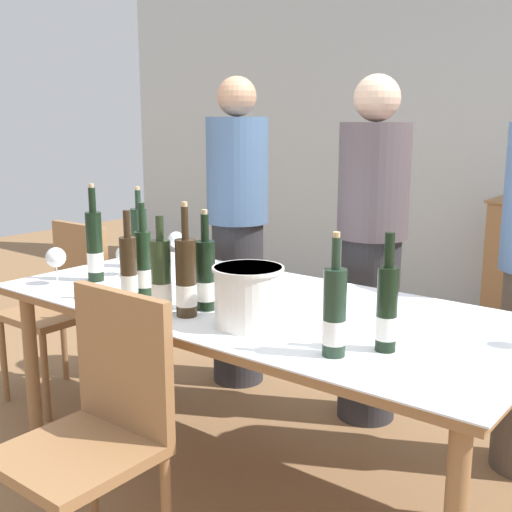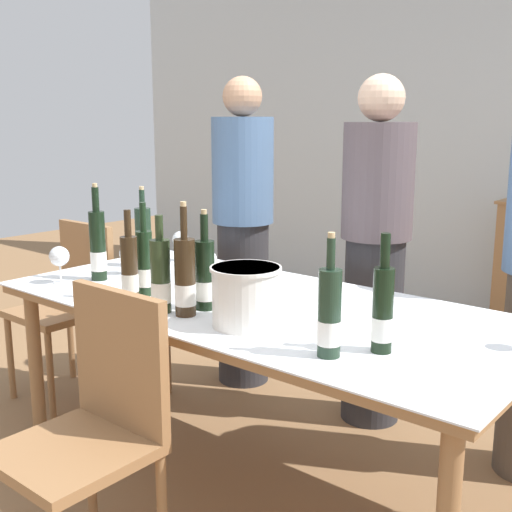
{
  "view_description": "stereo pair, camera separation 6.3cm",
  "coord_description": "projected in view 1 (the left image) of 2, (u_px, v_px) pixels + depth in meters",
  "views": [
    {
      "loc": [
        1.45,
        -1.85,
        1.44
      ],
      "look_at": [
        0.0,
        0.0,
        0.95
      ],
      "focal_mm": 45.0,
      "sensor_mm": 36.0,
      "label": 1
    },
    {
      "loc": [
        1.5,
        -1.81,
        1.44
      ],
      "look_at": [
        0.0,
        0.0,
        0.95
      ],
      "focal_mm": 45.0,
      "sensor_mm": 36.0,
      "label": 2
    }
  ],
  "objects": [
    {
      "name": "ground_plane",
      "position": [
        256.0,
        484.0,
        2.59
      ],
      "size": [
        12.0,
        12.0,
        0.0
      ],
      "primitive_type": "plane",
      "color": "olive"
    },
    {
      "name": "dining_table",
      "position": [
        256.0,
        319.0,
        2.45
      ],
      "size": [
        2.08,
        0.95,
        0.77
      ],
      "color": "#996B42",
      "rests_on": "ground_plane"
    },
    {
      "name": "ice_bucket",
      "position": [
        248.0,
        295.0,
        2.14
      ],
      "size": [
        0.24,
        0.24,
        0.2
      ],
      "color": "white",
      "rests_on": "dining_table"
    },
    {
      "name": "wine_bottle_0",
      "position": [
        387.0,
        310.0,
        1.9
      ],
      "size": [
        0.06,
        0.06,
        0.36
      ],
      "color": "black",
      "rests_on": "dining_table"
    },
    {
      "name": "wine_bottle_1",
      "position": [
        129.0,
        270.0,
        2.43
      ],
      "size": [
        0.07,
        0.07,
        0.35
      ],
      "color": "#332314",
      "rests_on": "dining_table"
    },
    {
      "name": "wine_bottle_2",
      "position": [
        143.0,
        264.0,
        2.51
      ],
      "size": [
        0.07,
        0.07,
        0.37
      ],
      "color": "black",
      "rests_on": "dining_table"
    },
    {
      "name": "wine_bottle_3",
      "position": [
        95.0,
        247.0,
        2.74
      ],
      "size": [
        0.07,
        0.07,
        0.42
      ],
      "color": "black",
      "rests_on": "dining_table"
    },
    {
      "name": "wine_bottle_4",
      "position": [
        161.0,
        278.0,
        2.28
      ],
      "size": [
        0.07,
        0.07,
        0.35
      ],
      "color": "#28381E",
      "rests_on": "dining_table"
    },
    {
      "name": "wine_bottle_5",
      "position": [
        139.0,
        240.0,
        3.0
      ],
      "size": [
        0.08,
        0.08,
        0.38
      ],
      "color": "#1E3323",
      "rests_on": "dining_table"
    },
    {
      "name": "wine_bottle_6",
      "position": [
        186.0,
        280.0,
        2.24
      ],
      "size": [
        0.08,
        0.08,
        0.41
      ],
      "color": "#332314",
      "rests_on": "dining_table"
    },
    {
      "name": "wine_bottle_7",
      "position": [
        334.0,
        314.0,
        1.86
      ],
      "size": [
        0.07,
        0.07,
        0.37
      ],
      "color": "#1E3323",
      "rests_on": "dining_table"
    },
    {
      "name": "wine_bottle_8",
      "position": [
        206.0,
        276.0,
        2.32
      ],
      "size": [
        0.07,
        0.07,
        0.37
      ],
      "color": "black",
      "rests_on": "dining_table"
    },
    {
      "name": "wine_glass_0",
      "position": [
        176.0,
        241.0,
        3.12
      ],
      "size": [
        0.08,
        0.08,
        0.15
      ],
      "color": "white",
      "rests_on": "dining_table"
    },
    {
      "name": "wine_glass_1",
      "position": [
        56.0,
        258.0,
        2.68
      ],
      "size": [
        0.08,
        0.08,
        0.16
      ],
      "color": "white",
      "rests_on": "dining_table"
    },
    {
      "name": "wine_glass_2",
      "position": [
        206.0,
        261.0,
        2.69
      ],
      "size": [
        0.08,
        0.08,
        0.14
      ],
      "color": "white",
      "rests_on": "dining_table"
    },
    {
      "name": "wine_glass_3",
      "position": [
        146.0,
        257.0,
        2.8
      ],
      "size": [
        0.08,
        0.08,
        0.14
      ],
      "color": "white",
      "rests_on": "dining_table"
    },
    {
      "name": "wine_glass_5",
      "position": [
        124.0,
        255.0,
        2.85
      ],
      "size": [
        0.08,
        0.08,
        0.13
      ],
      "color": "white",
      "rests_on": "dining_table"
    },
    {
      "name": "chair_near_front",
      "position": [
        99.0,
        420.0,
        1.98
      ],
      "size": [
        0.42,
        0.42,
        0.92
      ],
      "color": "#996B42",
      "rests_on": "ground_plane"
    },
    {
      "name": "chair_left_end",
      "position": [
        65.0,
        298.0,
        3.35
      ],
      "size": [
        0.42,
        0.42,
        0.91
      ],
      "color": "#996B42",
      "rests_on": "ground_plane"
    },
    {
      "name": "person_host",
      "position": [
        238.0,
        234.0,
        3.48
      ],
      "size": [
        0.33,
        0.33,
        1.67
      ],
      "color": "#2D2D33",
      "rests_on": "ground_plane"
    },
    {
      "name": "person_guest_left",
      "position": [
        371.0,
        253.0,
        3.03
      ],
      "size": [
        0.33,
        0.33,
        1.65
      ],
      "color": "#2D2D33",
      "rests_on": "ground_plane"
    }
  ]
}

